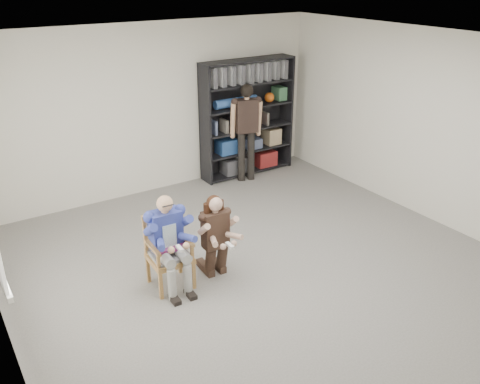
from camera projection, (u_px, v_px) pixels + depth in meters
room_shell at (284, 178)px, 5.69m from camera, size 6.00×7.00×2.80m
floor at (280, 283)px, 6.26m from camera, size 6.00×7.00×0.01m
armchair at (169, 252)px, 6.03m from camera, size 0.55×0.54×0.92m
seated_man at (169, 242)px, 5.97m from camera, size 0.55×0.74×1.19m
kneeling_woman at (216, 237)px, 6.19m from camera, size 0.49×0.75×1.09m
bookshelf at (248, 118)px, 9.19m from camera, size 1.80×0.38×2.10m
standing_man at (246, 134)px, 8.93m from camera, size 0.60×0.43×1.74m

